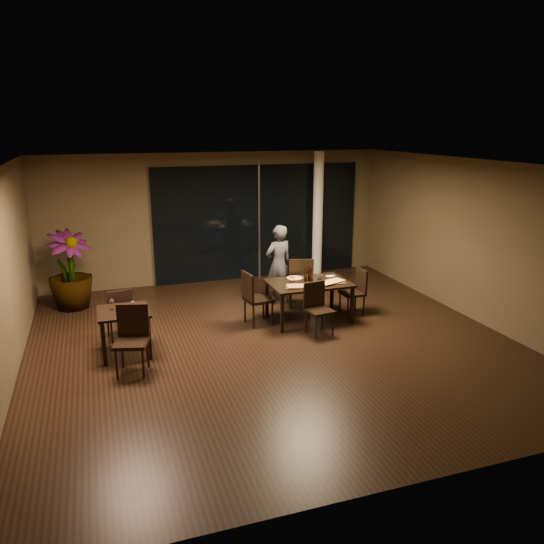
{
  "coord_description": "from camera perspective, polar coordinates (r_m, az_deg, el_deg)",
  "views": [
    {
      "loc": [
        -2.71,
        -7.99,
        3.61
      ],
      "look_at": [
        0.23,
        0.67,
        1.05
      ],
      "focal_mm": 35.0,
      "sensor_mm": 36.0,
      "label": 1
    }
  ],
  "objects": [
    {
      "name": "side_napkin",
      "position": [
        8.56,
        -15.42,
        -4.41
      ],
      "size": [
        0.2,
        0.14,
        0.01
      ],
      "primitive_type": "cube",
      "rotation": [
        0.0,
        0.0,
        -0.16
      ],
      "color": "white",
      "rests_on": "side_table"
    },
    {
      "name": "potted_plant",
      "position": [
        11.32,
        -20.92,
        0.17
      ],
      "size": [
        1.18,
        1.18,
        1.58
      ],
      "primitive_type": "imported",
      "rotation": [
        0.0,
        0.0,
        0.54
      ],
      "color": "#1D4B19",
      "rests_on": "ground"
    },
    {
      "name": "chair_side_far",
      "position": [
        9.46,
        -16.07,
        -4.1
      ],
      "size": [
        0.48,
        0.48,
        0.92
      ],
      "rotation": [
        0.0,
        0.0,
        3.27
      ],
      "color": "black",
      "rests_on": "ground"
    },
    {
      "name": "ceiling",
      "position": [
        8.45,
        0.02,
        11.64
      ],
      "size": [
        8.0,
        8.0,
        0.04
      ],
      "primitive_type": "cube",
      "color": "silver",
      "rests_on": "wall_back"
    },
    {
      "name": "bottle_c",
      "position": [
        10.0,
        4.03,
        -0.16
      ],
      "size": [
        0.06,
        0.06,
        0.29
      ],
      "primitive_type": null,
      "color": "black",
      "rests_on": "main_table"
    },
    {
      "name": "round_pizza",
      "position": [
        10.16,
        2.46,
        -0.69
      ],
      "size": [
        0.3,
        0.3,
        0.01
      ],
      "primitive_type": "cylinder",
      "color": "#B32E13",
      "rests_on": "main_table"
    },
    {
      "name": "column",
      "position": [
        12.88,
        4.95,
        6.16
      ],
      "size": [
        0.24,
        0.24,
        3.0
      ],
      "primitive_type": "cylinder",
      "color": "white",
      "rests_on": "ground"
    },
    {
      "name": "diner",
      "position": [
        10.87,
        0.71,
        0.79
      ],
      "size": [
        0.63,
        0.49,
        1.65
      ],
      "primitive_type": "imported",
      "rotation": [
        0.0,
        0.0,
        3.38
      ],
      "color": "#313337",
      "rests_on": "ground"
    },
    {
      "name": "pizza_board_right",
      "position": [
        9.93,
        6.4,
        -1.16
      ],
      "size": [
        0.53,
        0.3,
        0.01
      ],
      "primitive_type": "cube",
      "rotation": [
        0.0,
        0.0,
        -0.08
      ],
      "color": "#432D15",
      "rests_on": "main_table"
    },
    {
      "name": "chair_main_near",
      "position": [
        9.43,
        4.88,
        -3.59
      ],
      "size": [
        0.48,
        0.48,
        0.92
      ],
      "rotation": [
        0.0,
        0.0,
        0.15
      ],
      "color": "black",
      "rests_on": "ground"
    },
    {
      "name": "bottle_a",
      "position": [
        9.95,
        3.62,
        -0.28
      ],
      "size": [
        0.06,
        0.06,
        0.27
      ],
      "primitive_type": null,
      "color": "black",
      "rests_on": "main_table"
    },
    {
      "name": "wine_glass_a",
      "position": [
        8.84,
        -16.84,
        -3.38
      ],
      "size": [
        0.07,
        0.07,
        0.17
      ],
      "primitive_type": null,
      "color": "white",
      "rests_on": "side_table"
    },
    {
      "name": "chair_main_far",
      "position": [
        10.64,
        3.09,
        -0.88
      ],
      "size": [
        0.61,
        0.61,
        1.05
      ],
      "rotation": [
        0.0,
        0.0,
        2.85
      ],
      "color": "black",
      "rests_on": "ground"
    },
    {
      "name": "side_table",
      "position": [
        8.81,
        -15.63,
        -4.78
      ],
      "size": [
        0.8,
        0.8,
        0.75
      ],
      "color": "black",
      "rests_on": "ground"
    },
    {
      "name": "napkin_far",
      "position": [
        10.36,
        6.37,
        -0.44
      ],
      "size": [
        0.18,
        0.11,
        0.01
      ],
      "primitive_type": "cube",
      "rotation": [
        0.0,
        0.0,
        0.04
      ],
      "color": "silver",
      "rests_on": "main_table"
    },
    {
      "name": "wall_back",
      "position": [
        12.52,
        -5.98,
        5.86
      ],
      "size": [
        8.0,
        0.1,
        3.0
      ],
      "primitive_type": "cube",
      "color": "#493D27",
      "rests_on": "ground"
    },
    {
      "name": "wall_right",
      "position": [
        10.67,
        21.11,
        3.18
      ],
      "size": [
        0.1,
        8.0,
        3.0
      ],
      "primitive_type": "cube",
      "color": "#493D27",
      "rests_on": "ground"
    },
    {
      "name": "oblong_pizza_right",
      "position": [
        9.92,
        6.4,
        -1.07
      ],
      "size": [
        0.54,
        0.37,
        0.02
      ],
      "primitive_type": null,
      "rotation": [
        0.0,
        0.0,
        0.33
      ],
      "color": "maroon",
      "rests_on": "pizza_board_right"
    },
    {
      "name": "wine_glass_b",
      "position": [
        8.67,
        -14.77,
        -3.6
      ],
      "size": [
        0.07,
        0.07,
        0.16
      ],
      "primitive_type": null,
      "color": "white",
      "rests_on": "side_table"
    },
    {
      "name": "chair_main_right",
      "position": [
        10.46,
        9.03,
        -1.83
      ],
      "size": [
        0.42,
        0.42,
        0.9
      ],
      "rotation": [
        0.0,
        0.0,
        -1.56
      ],
      "color": "black",
      "rests_on": "ground"
    },
    {
      "name": "tumbler_left",
      "position": [
        9.94,
        2.15,
        -0.8
      ],
      "size": [
        0.08,
        0.08,
        0.1
      ],
      "primitive_type": "cylinder",
      "color": "white",
      "rests_on": "main_table"
    },
    {
      "name": "main_table",
      "position": [
        9.98,
        3.98,
        -1.5
      ],
      "size": [
        1.5,
        1.0,
        0.75
      ],
      "color": "black",
      "rests_on": "ground"
    },
    {
      "name": "pizza_board_left",
      "position": [
        9.62,
        3.2,
        -1.64
      ],
      "size": [
        0.63,
        0.45,
        0.01
      ],
      "primitive_type": "cube",
      "rotation": [
        0.0,
        0.0,
        -0.31
      ],
      "color": "#462616",
      "rests_on": "main_table"
    },
    {
      "name": "ground",
      "position": [
        9.17,
        0.02,
        -7.53
      ],
      "size": [
        8.0,
        8.0,
        0.0
      ],
      "primitive_type": "plane",
      "color": "black",
      "rests_on": "ground"
    },
    {
      "name": "chair_side_near",
      "position": [
        8.23,
        -14.81,
        -6.59
      ],
      "size": [
        0.58,
        0.58,
        1.02
      ],
      "rotation": [
        0.0,
        0.0,
        -0.28
      ],
      "color": "black",
      "rests_on": "ground"
    },
    {
      "name": "chair_main_left",
      "position": [
        9.75,
        -1.96,
        -2.56
      ],
      "size": [
        0.53,
        0.53,
        1.01
      ],
      "rotation": [
        0.0,
        0.0,
        1.71
      ],
      "color": "black",
      "rests_on": "ground"
    },
    {
      "name": "window_panel",
      "position": [
        12.71,
        -1.45,
        5.4
      ],
      "size": [
        5.0,
        0.06,
        2.7
      ],
      "primitive_type": "cube",
      "color": "black",
      "rests_on": "ground"
    },
    {
      "name": "wall_front",
      "position": [
        5.22,
        14.61,
        -8.74
      ],
      "size": [
        8.0,
        0.1,
        3.0
      ],
      "primitive_type": "cube",
      "color": "#493D27",
      "rests_on": "ground"
    },
    {
      "name": "bottle_b",
      "position": [
        9.92,
        4.27,
        -0.32
      ],
      "size": [
        0.06,
        0.06,
        0.28
      ],
      "primitive_type": null,
      "color": "black",
      "rests_on": "main_table"
    },
    {
      "name": "tumbler_right",
      "position": [
        10.14,
        5.13,
        -0.51
      ],
      "size": [
        0.08,
        0.08,
        0.1
      ],
      "primitive_type": "cylinder",
      "color": "white",
      "rests_on": "main_table"
    },
    {
      "name": "napkin_near",
      "position": [
        10.07,
        6.87,
        -0.93
      ],
      "size": [
        0.19,
        0.12,
        0.01
      ],
      "primitive_type": "cube",
      "rotation": [
        0.0,
        0.0,
        0.12
      ],
      "color": "silver",
      "rests_on": "main_table"
    },
    {
      "name": "oblong_pizza_left",
      "position": [
        9.61,
        3.2,
        -1.54
      ],
      "size": [
        0.54,
        0.33,
        0.02
      ],
      "primitive_type": null,
      "rotation": [
        0.0,
        0.0,
        -0.21
      ],
      "color": "maroon",
      "rests_on": "pizza_board_left"
    }
  ]
}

